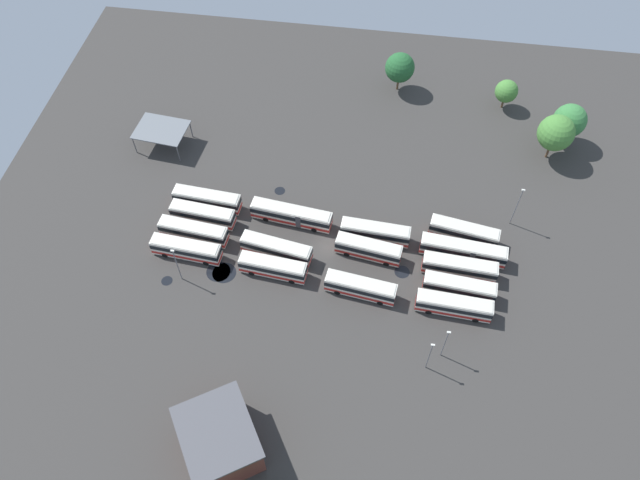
# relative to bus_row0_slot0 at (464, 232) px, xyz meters

# --- Properties ---
(ground_plane) EXTENTS (123.67, 123.67, 0.00)m
(ground_plane) POSITION_rel_bus_row0_slot0_xyz_m (22.80, 5.13, -1.81)
(ground_plane) COLOR #383533
(bus_row0_slot0) EXTENTS (11.92, 4.46, 3.41)m
(bus_row0_slot0) POSITION_rel_bus_row0_slot0_xyz_m (0.00, 0.00, 0.00)
(bus_row0_slot0) COLOR silver
(bus_row0_slot0) RESTS_ON ground_plane
(bus_row0_slot1) EXTENTS (14.37, 3.75, 3.41)m
(bus_row0_slot1) POSITION_rel_bus_row0_slot0_xyz_m (0.04, 3.81, 0.00)
(bus_row0_slot1) COLOR silver
(bus_row0_slot1) RESTS_ON ground_plane
(bus_row0_slot2) EXTENTS (12.17, 3.22, 3.41)m
(bus_row0_slot2) POSITION_rel_bus_row0_slot0_xyz_m (0.65, 7.30, 0.00)
(bus_row0_slot2) COLOR silver
(bus_row0_slot2) RESTS_ON ground_plane
(bus_row0_slot3) EXTENTS (11.61, 3.47, 3.41)m
(bus_row0_slot3) POSITION_rel_bus_row0_slot0_xyz_m (0.65, 11.17, -0.00)
(bus_row0_slot3) COLOR silver
(bus_row0_slot3) RESTS_ON ground_plane
(bus_row0_slot4) EXTENTS (11.94, 3.16, 3.41)m
(bus_row0_slot4) POSITION_rel_bus_row0_slot0_xyz_m (1.44, 14.61, 0.00)
(bus_row0_slot4) COLOR silver
(bus_row0_slot4) RESTS_ON ground_plane
(bus_row1_slot1) EXTENTS (11.87, 3.16, 3.41)m
(bus_row1_slot1) POSITION_rel_bus_row0_slot0_xyz_m (14.89, 2.19, 0.00)
(bus_row1_slot1) COLOR silver
(bus_row1_slot1) RESTS_ON ground_plane
(bus_row1_slot2) EXTENTS (11.28, 4.08, 3.41)m
(bus_row1_slot2) POSITION_rel_bus_row0_slot0_xyz_m (15.67, 5.84, -0.00)
(bus_row1_slot2) COLOR silver
(bus_row1_slot2) RESTS_ON ground_plane
(bus_row1_slot4) EXTENTS (11.63, 3.97, 3.41)m
(bus_row1_slot4) POSITION_rel_bus_row0_slot0_xyz_m (16.17, 13.44, -0.00)
(bus_row1_slot4) COLOR silver
(bus_row1_slot4) RESTS_ON ground_plane
(bus_row2_slot1) EXTENTS (14.40, 4.18, 3.41)m
(bus_row2_slot1) POSITION_rel_bus_row0_slot0_xyz_m (29.56, 0.57, 0.00)
(bus_row2_slot1) COLOR silver
(bus_row2_slot1) RESTS_ON ground_plane
(bus_row2_slot3) EXTENTS (12.25, 4.46, 3.41)m
(bus_row2_slot3) POSITION_rel_bus_row0_slot0_xyz_m (30.85, 8.00, 0.00)
(bus_row2_slot3) COLOR silver
(bus_row2_slot3) RESTS_ON ground_plane
(bus_row2_slot4) EXTENTS (11.24, 3.53, 3.41)m
(bus_row2_slot4) POSITION_rel_bus_row0_slot0_xyz_m (30.69, 11.70, -0.00)
(bus_row2_slot4) COLOR silver
(bus_row2_slot4) RESTS_ON ground_plane
(bus_row3_slot1) EXTENTS (12.13, 3.40, 3.41)m
(bus_row3_slot1) POSITION_rel_bus_row0_slot0_xyz_m (44.94, -0.68, 0.00)
(bus_row3_slot1) COLOR silver
(bus_row3_slot1) RESTS_ON ground_plane
(bus_row3_slot2) EXTENTS (11.44, 3.53, 3.41)m
(bus_row3_slot2) POSITION_rel_bus_row0_slot0_xyz_m (44.83, 2.72, -0.00)
(bus_row3_slot2) COLOR silver
(bus_row3_slot2) RESTS_ON ground_plane
(bus_row3_slot3) EXTENTS (11.97, 3.69, 3.41)m
(bus_row3_slot3) POSITION_rel_bus_row0_slot0_xyz_m (45.45, 6.50, 0.00)
(bus_row3_slot3) COLOR silver
(bus_row3_slot3) RESTS_ON ground_plane
(bus_row3_slot4) EXTENTS (11.89, 3.42, 3.41)m
(bus_row3_slot4) POSITION_rel_bus_row0_slot0_xyz_m (45.66, 10.26, 0.00)
(bus_row3_slot4) COLOR silver
(bus_row3_slot4) RESTS_ON ground_plane
(depot_building) EXTENTS (13.93, 14.45, 6.60)m
(depot_building) POSITION_rel_bus_row0_slot0_xyz_m (32.25, 40.69, 1.52)
(depot_building) COLOR brown
(depot_building) RESTS_ON ground_plane
(maintenance_shelter) EXTENTS (10.11, 8.12, 4.08)m
(maintenance_shelter) POSITION_rel_bus_row0_slot0_xyz_m (57.14, -14.35, 2.09)
(maintenance_shelter) COLOR slate
(maintenance_shelter) RESTS_ON ground_plane
(lamp_post_far_corner) EXTENTS (0.56, 0.28, 8.13)m
(lamp_post_far_corner) POSITION_rel_bus_row0_slot0_xyz_m (45.40, 14.94, 2.67)
(lamp_post_far_corner) COLOR slate
(lamp_post_far_corner) RESTS_ON ground_plane
(lamp_post_near_entrance) EXTENTS (0.56, 0.28, 9.00)m
(lamp_post_near_entrance) POSITION_rel_bus_row0_slot0_xyz_m (-8.24, -4.54, 3.11)
(lamp_post_near_entrance) COLOR slate
(lamp_post_near_entrance) RESTS_ON ground_plane
(lamp_post_by_building) EXTENTS (0.56, 0.28, 7.50)m
(lamp_post_by_building) POSITION_rel_bus_row0_slot0_xyz_m (3.00, 22.43, 2.35)
(lamp_post_by_building) COLOR slate
(lamp_post_by_building) RESTS_ON ground_plane
(lamp_post_mid_lot) EXTENTS (0.56, 0.28, 7.54)m
(lamp_post_mid_lot) POSITION_rel_bus_row0_slot0_xyz_m (5.16, 24.74, 2.37)
(lamp_post_mid_lot) COLOR slate
(lamp_post_mid_lot) RESTS_ON ground_plane
(tree_east_edge) EXTENTS (6.00, 6.00, 8.47)m
(tree_east_edge) POSITION_rel_bus_row0_slot0_xyz_m (13.81, -37.15, 3.65)
(tree_east_edge) COLOR brown
(tree_east_edge) RESTS_ON ground_plane
(tree_northeast) EXTENTS (6.25, 6.25, 8.75)m
(tree_northeast) POSITION_rel_bus_row0_slot0_xyz_m (-18.68, -26.18, 3.81)
(tree_northeast) COLOR brown
(tree_northeast) RESTS_ON ground_plane
(tree_south_edge) EXTENTS (4.53, 4.53, 6.39)m
(tree_south_edge) POSITION_rel_bus_row0_slot0_xyz_m (-7.70, -34.66, 2.31)
(tree_south_edge) COLOR brown
(tree_south_edge) RESTS_ON ground_plane
(tree_northwest) EXTENTS (6.69, 6.69, 9.60)m
(tree_northwest) POSITION_rel_bus_row0_slot0_xyz_m (-15.65, -21.78, 4.44)
(tree_northwest) COLOR brown
(tree_northwest) RESTS_ON ground_plane
(puddle_between_rows) EXTENTS (1.96, 1.96, 0.01)m
(puddle_between_rows) POSITION_rel_bus_row0_slot0_xyz_m (32.98, -5.99, -1.80)
(puddle_between_rows) COLOR black
(puddle_between_rows) RESTS_ON ground_plane
(puddle_front_lane) EXTENTS (2.54, 2.54, 0.01)m
(puddle_front_lane) POSITION_rel_bus_row0_slot0_xyz_m (9.72, 8.35, -1.80)
(puddle_front_lane) COLOR black
(puddle_front_lane) RESTS_ON ground_plane
(puddle_back_corner) EXTENTS (1.86, 1.86, 0.01)m
(puddle_back_corner) POSITION_rel_bus_row0_slot0_xyz_m (47.73, 15.70, -1.80)
(puddle_back_corner) COLOR black
(puddle_back_corner) RESTS_ON ground_plane
(puddle_near_shelter) EXTENTS (4.01, 4.01, 0.01)m
(puddle_near_shelter) POSITION_rel_bus_row0_slot0_xyz_m (38.80, 12.82, -1.80)
(puddle_near_shelter) COLOR black
(puddle_near_shelter) RESTS_ON ground_plane
(puddle_centre_drain) EXTENTS (4.00, 4.00, 0.01)m
(puddle_centre_drain) POSITION_rel_bus_row0_slot0_xyz_m (39.82, 12.72, -1.80)
(puddle_centre_drain) COLOR black
(puddle_centre_drain) RESTS_ON ground_plane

